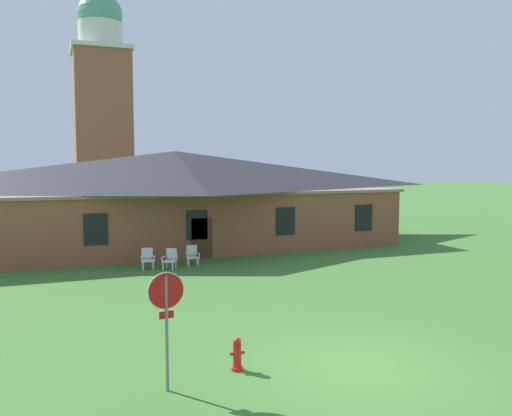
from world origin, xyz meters
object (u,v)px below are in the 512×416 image
Objects in this scene: stop_sign at (166,307)px; lawn_chair_left_end at (192,255)px; lawn_chair_near_door at (170,258)px; lawn_chair_by_porch at (147,258)px; fire_hydrant at (237,355)px.

stop_sign is 14.08m from lawn_chair_left_end.
lawn_chair_near_door is 1.29m from lawn_chair_left_end.
lawn_chair_left_end is (2.14, 0.03, 0.00)m from lawn_chair_by_porch.
fire_hydrant is (-0.04, -12.89, -0.12)m from lawn_chair_by_porch.
lawn_chair_by_porch is 12.89m from fire_hydrant.
stop_sign is at bearing -102.17° from lawn_chair_near_door.
fire_hydrant is at bearing -94.67° from lawn_chair_near_door.
lawn_chair_by_porch is 1.09m from lawn_chair_near_door.
stop_sign is at bearing -106.41° from lawn_chair_left_end.
lawn_chair_near_door is at bearing -155.44° from lawn_chair_left_end.
stop_sign is at bearing -97.70° from lawn_chair_by_porch.
lawn_chair_near_door is 12.42m from fire_hydrant.
lawn_chair_by_porch is at bearing -179.25° from lawn_chair_left_end.
fire_hydrant is at bearing 16.59° from stop_sign.
stop_sign is 13.60m from lawn_chair_by_porch.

